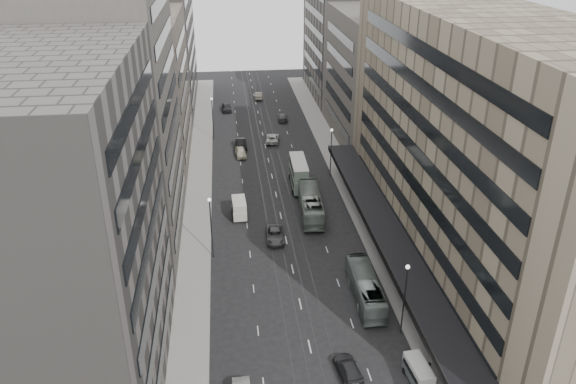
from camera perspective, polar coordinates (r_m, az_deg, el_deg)
name	(u,v)px	position (r m, az deg, el deg)	size (l,w,h in m)	color
ground	(301,309)	(63.05, 1.38, -11.84)	(220.00, 220.00, 0.00)	black
sidewalk_right	(341,169)	(96.94, 5.37, 2.36)	(4.00, 125.00, 0.15)	gray
sidewalk_left	(200,175)	(95.12, -8.94, 1.67)	(4.00, 125.00, 0.15)	gray
department_store	(478,148)	(68.35, 18.71, 4.25)	(19.20, 60.00, 30.00)	gray
building_right_mid	(378,78)	(108.66, 9.08, 11.40)	(15.00, 28.00, 24.00)	#4B4741
building_right_far	(345,37)	(136.70, 5.81, 15.39)	(15.00, 32.00, 28.00)	#5B5752
building_left_a	(56,241)	(49.69, -22.49, -4.61)	(15.00, 28.00, 30.00)	#5B5752
building_left_b	(109,115)	(73.08, -17.73, 7.47)	(15.00, 26.00, 34.00)	#4B4741
building_left_c	(140,91)	(99.88, -14.84, 9.89)	(15.00, 28.00, 25.00)	#716557
building_left_d	(157,44)	(131.46, -13.18, 14.45)	(15.00, 38.00, 28.00)	#5B5752
lamp_right_near	(405,291)	(58.03, 11.81, -9.85)	(0.44, 0.44, 8.32)	#262628
lamp_right_far	(331,147)	(92.29, 4.40, 4.60)	(0.44, 0.44, 8.32)	#262628
lamp_left_near	(211,221)	(69.88, -7.86, -2.91)	(0.44, 0.44, 8.32)	#262628
lamp_left_far	(212,113)	(109.59, -7.69, 7.91)	(0.44, 0.44, 8.32)	#262628
bus_near	(365,287)	(64.30, 7.86, -9.58)	(2.56, 10.93, 3.05)	gray
bus_far	(311,203)	(81.15, 2.31, -1.16)	(2.87, 12.28, 3.42)	gray
double_decker	(299,173)	(89.04, 1.10, 1.93)	(2.73, 8.34, 4.53)	gray
vw_microbus	(418,372)	(55.43, 13.11, -17.39)	(2.06, 4.02, 2.10)	#4C5153
panel_van	(239,208)	(80.68, -4.98, -1.60)	(2.22, 4.31, 2.68)	beige
sedan_2	(275,235)	(75.14, -1.32, -4.39)	(2.34, 5.07, 1.41)	#515153
sedan_3	(348,369)	(55.41, 6.16, -17.43)	(1.94, 4.77, 1.38)	#262729
sedan_4	(241,152)	(102.11, -4.82, 4.06)	(1.84, 4.58, 1.56)	beige
sedan_5	(241,144)	(105.89, -4.78, 4.90)	(1.77, 5.07, 1.67)	black
sedan_6	(272,138)	(108.63, -1.59, 5.48)	(2.44, 5.29, 1.47)	beige
sedan_7	(282,117)	(120.87, -0.56, 7.63)	(2.05, 5.04, 1.46)	#545457
sedan_8	(227,107)	(127.91, -6.25, 8.57)	(2.01, 5.00, 1.70)	black
sedan_9	(258,95)	(136.48, -3.02, 9.77)	(1.68, 4.82, 1.59)	#A19885
pedestrian	(428,370)	(55.94, 14.04, -17.17)	(0.67, 0.44, 1.85)	black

